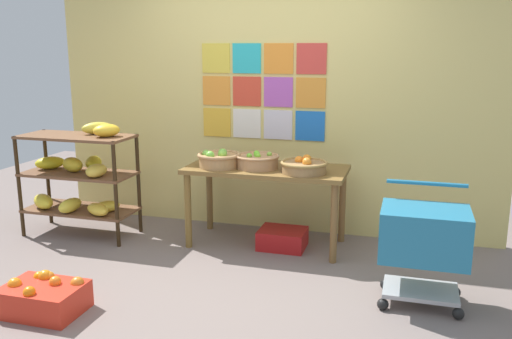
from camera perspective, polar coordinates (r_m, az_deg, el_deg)
ground at (r=4.17m, az=-3.96°, el=-12.48°), size 9.01×9.01×0.00m
back_wall_with_art at (r=5.26m, az=1.60°, el=8.75°), size 4.39×0.07×2.83m
banana_shelf_unit at (r=5.41m, az=-17.97°, el=-0.53°), size 1.06×0.58×1.09m
display_table at (r=4.88m, az=1.10°, el=-0.86°), size 1.43×0.66×0.73m
fruit_basket_centre at (r=4.86m, az=-3.91°, el=1.12°), size 0.39×0.39×0.17m
fruit_basket_left at (r=4.82m, az=0.15°, el=0.95°), size 0.39×0.39×0.15m
fruit_basket_right at (r=4.64m, az=5.06°, el=0.38°), size 0.40×0.40×0.14m
produce_crate_under_table at (r=4.95m, az=2.79°, el=-7.24°), size 0.42×0.33×0.17m
orange_crate_foreground at (r=4.07m, az=-21.36°, el=-12.36°), size 0.53×0.38×0.25m
shopping_cart at (r=3.95m, az=17.21°, el=-6.88°), size 0.59×0.48×0.83m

